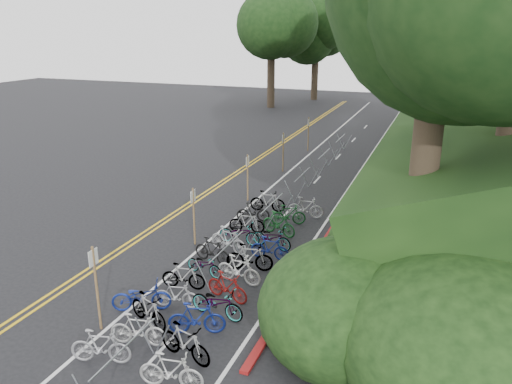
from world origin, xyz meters
The scene contains 10 objects.
ground centered at (0.00, 0.00, 0.00)m, with size 120.00×120.00×0.00m, color black.
road_markings centered at (0.63, 10.10, 0.00)m, with size 7.47×80.00×0.01m.
red_curb centered at (5.70, 12.00, 0.05)m, with size 0.25×28.00×0.10m, color maroon.
embankment centered at (12.96, 19.04, 2.57)m, with size 14.30×48.14×9.11m.
bike_rack_front centered at (3.03, -3.38, 0.80)m, with size 1.11×2.77×1.10m.
bike_racks_rest centered at (3.00, 13.00, 0.85)m, with size 1.14×23.00×1.17m.
signpost_near centered at (0.83, -1.59, 1.56)m, with size 0.08×0.40×2.74m.
signposts_rest centered at (0.60, 14.00, 1.43)m, with size 0.08×18.40×2.50m.
bike_front centered at (1.41, -0.23, 0.50)m, with size 1.91×0.67×1.00m, color navy.
bike_valet centered at (3.03, 3.16, 0.51)m, with size 3.14×14.77×1.08m.
Camera 1 is at (9.94, -12.15, 8.74)m, focal length 35.00 mm.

